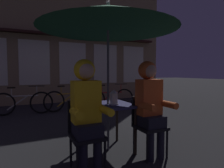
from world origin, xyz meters
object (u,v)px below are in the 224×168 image
at_px(chair_right, 147,122).
at_px(person_right_hooded, 150,99).
at_px(bicycle_second, 23,103).
at_px(bicycle_third, 70,100).
at_px(lantern, 114,97).
at_px(chair_left, 85,130).
at_px(bicycle_fourth, 110,98).
at_px(patio_umbrella, 108,18).
at_px(cafe_table, 108,110).
at_px(person_left_hooded, 87,104).

xyz_separation_m(chair_right, person_right_hooded, (0.00, -0.06, 0.36)).
bearing_deg(bicycle_second, bicycle_third, 1.04).
height_order(lantern, chair_left, lantern).
distance_m(person_right_hooded, bicycle_fourth, 3.71).
height_order(patio_umbrella, lantern, patio_umbrella).
relative_size(cafe_table, bicycle_third, 0.44).
distance_m(chair_right, bicycle_fourth, 3.62).
relative_size(lantern, chair_right, 0.27).
height_order(cafe_table, bicycle_second, bicycle_second).
relative_size(cafe_table, chair_right, 0.85).
height_order(chair_right, person_left_hooded, person_left_hooded).
xyz_separation_m(chair_right, person_left_hooded, (-0.96, -0.06, 0.36)).
bearing_deg(lantern, bicycle_second, 110.83).
relative_size(chair_left, person_left_hooded, 0.62).
height_order(bicycle_second, bicycle_third, same).
xyz_separation_m(patio_umbrella, lantern, (0.05, -0.09, -1.20)).
bearing_deg(bicycle_second, bicycle_fourth, -4.34).
bearing_deg(chair_left, chair_right, 0.00).
relative_size(person_left_hooded, bicycle_second, 0.84).
xyz_separation_m(chair_right, bicycle_fourth, (0.97, 3.49, -0.14)).
xyz_separation_m(lantern, chair_right, (0.43, -0.28, -0.37)).
height_order(patio_umbrella, bicycle_third, patio_umbrella).
height_order(lantern, chair_right, lantern).
distance_m(chair_right, person_left_hooded, 1.03).
bearing_deg(chair_right, bicycle_third, 95.34).
bearing_deg(chair_left, bicycle_fourth, 61.09).
bearing_deg(patio_umbrella, person_left_hooded, -138.43).
bearing_deg(patio_umbrella, chair_left, -142.45).
distance_m(chair_left, person_left_hooded, 0.36).
xyz_separation_m(chair_left, bicycle_second, (-0.77, 3.69, -0.14)).
bearing_deg(person_right_hooded, bicycle_third, 95.26).
bearing_deg(bicycle_second, chair_right, -64.94).
bearing_deg(person_right_hooded, lantern, 141.98).
bearing_deg(chair_left, cafe_table, 37.55).
distance_m(bicycle_second, bicycle_fourth, 2.70).
height_order(cafe_table, bicycle_fourth, bicycle_fourth).
height_order(bicycle_second, bicycle_fourth, same).
xyz_separation_m(lantern, chair_left, (-0.53, -0.28, -0.37)).
height_order(person_left_hooded, bicycle_fourth, person_left_hooded).
height_order(patio_umbrella, bicycle_fourth, patio_umbrella).
distance_m(cafe_table, bicycle_fourth, 3.45).
height_order(cafe_table, person_right_hooded, person_right_hooded).
distance_m(chair_left, chair_right, 0.96).
xyz_separation_m(patio_umbrella, bicycle_fourth, (1.45, 3.12, -1.71)).
relative_size(cafe_table, person_right_hooded, 0.53).
bearing_deg(bicycle_fourth, bicycle_third, 170.10).
distance_m(chair_right, bicycle_second, 4.08).
height_order(chair_left, bicycle_second, chair_left).
relative_size(cafe_table, person_left_hooded, 0.53).
distance_m(chair_left, bicycle_third, 3.77).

